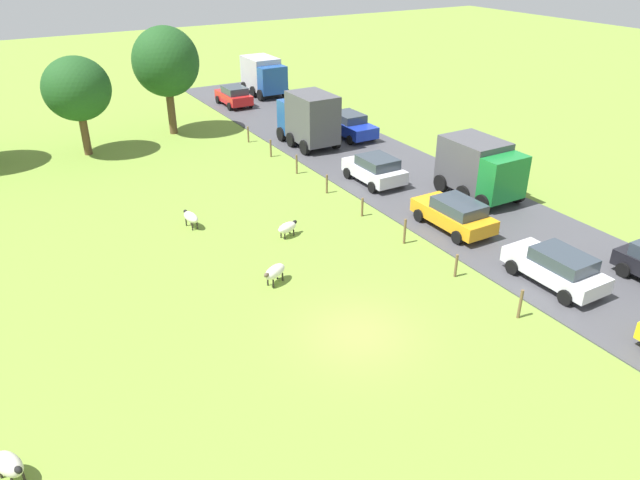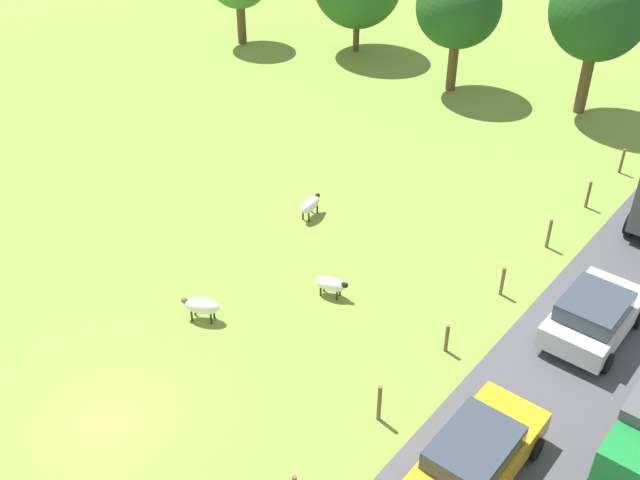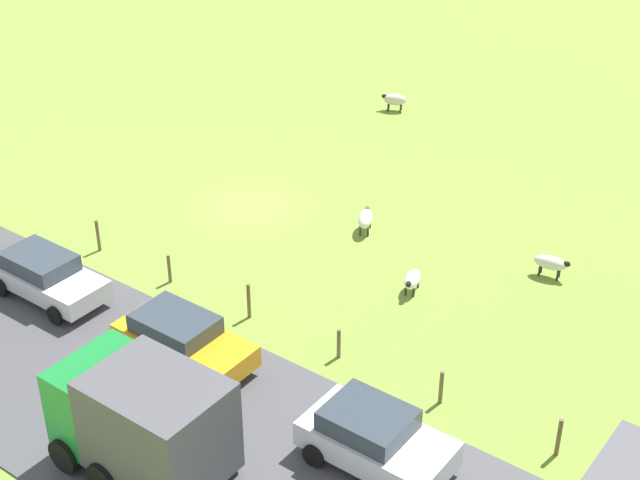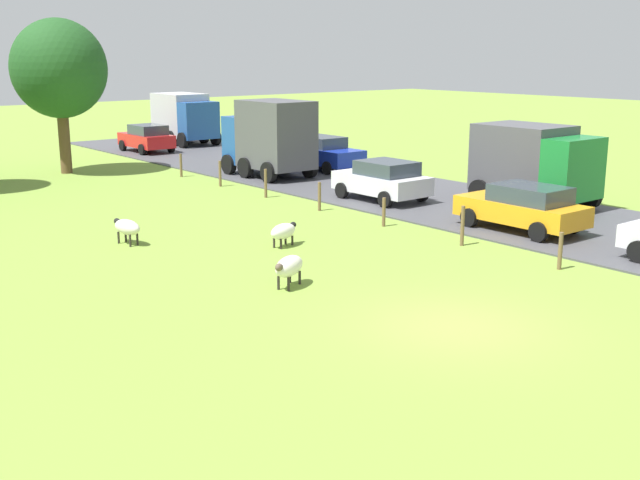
{
  "view_description": "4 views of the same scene",
  "coord_description": "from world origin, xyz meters",
  "px_view_note": "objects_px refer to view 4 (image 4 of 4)",
  "views": [
    {
      "loc": [
        -10.3,
        -14.76,
        13.11
      ],
      "look_at": [
        1.1,
        4.68,
        1.48
      ],
      "focal_mm": 33.59,
      "sensor_mm": 36.0,
      "label": 1
    },
    {
      "loc": [
        13.57,
        -7.27,
        16.05
      ],
      "look_at": [
        0.41,
        8.89,
        1.51
      ],
      "focal_mm": 42.22,
      "sensor_mm": 36.0,
      "label": 2
    },
    {
      "loc": [
        24.52,
        21.57,
        17.48
      ],
      "look_at": [
        2.13,
        4.96,
        1.21
      ],
      "focal_mm": 52.78,
      "sensor_mm": 36.0,
      "label": 3
    },
    {
      "loc": [
        -12.64,
        -10.85,
        5.93
      ],
      "look_at": [
        -0.01,
        4.72,
        1.08
      ],
      "focal_mm": 43.94,
      "sensor_mm": 36.0,
      "label": 4
    }
  ],
  "objects_px": {
    "truck_0": "(534,163)",
    "truck_2": "(270,137)",
    "truck_1": "(184,117)",
    "car_5": "(323,152)",
    "sheep_0": "(127,227)",
    "sheep_2": "(289,267)",
    "tree_0": "(59,69)",
    "car_3": "(523,207)",
    "car_4": "(383,180)",
    "sheep_1": "(284,231)",
    "car_2": "(147,138)"
  },
  "relations": [
    {
      "from": "truck_0",
      "to": "tree_0",
      "type": "bearing_deg",
      "value": 118.2
    },
    {
      "from": "car_2",
      "to": "sheep_2",
      "type": "bearing_deg",
      "value": -109.84
    },
    {
      "from": "truck_2",
      "to": "car_3",
      "type": "distance_m",
      "value": 14.92
    },
    {
      "from": "tree_0",
      "to": "car_4",
      "type": "height_order",
      "value": "tree_0"
    },
    {
      "from": "car_5",
      "to": "truck_0",
      "type": "bearing_deg",
      "value": -89.19
    },
    {
      "from": "sheep_0",
      "to": "sheep_1",
      "type": "bearing_deg",
      "value": -42.32
    },
    {
      "from": "truck_1",
      "to": "car_5",
      "type": "distance_m",
      "value": 14.37
    },
    {
      "from": "sheep_1",
      "to": "sheep_0",
      "type": "bearing_deg",
      "value": 137.68
    },
    {
      "from": "sheep_0",
      "to": "tree_0",
      "type": "height_order",
      "value": "tree_0"
    },
    {
      "from": "sheep_2",
      "to": "truck_1",
      "type": "height_order",
      "value": "truck_1"
    },
    {
      "from": "sheep_0",
      "to": "truck_2",
      "type": "distance_m",
      "value": 13.98
    },
    {
      "from": "truck_2",
      "to": "car_4",
      "type": "height_order",
      "value": "truck_2"
    },
    {
      "from": "car_3",
      "to": "truck_1",
      "type": "bearing_deg",
      "value": 82.64
    },
    {
      "from": "sheep_1",
      "to": "truck_1",
      "type": "distance_m",
      "value": 28.32
    },
    {
      "from": "sheep_1",
      "to": "car_2",
      "type": "bearing_deg",
      "value": 72.7
    },
    {
      "from": "car_3",
      "to": "truck_0",
      "type": "bearing_deg",
      "value": 32.33
    },
    {
      "from": "tree_0",
      "to": "truck_2",
      "type": "height_order",
      "value": "tree_0"
    },
    {
      "from": "truck_1",
      "to": "car_4",
      "type": "distance_m",
      "value": 22.75
    },
    {
      "from": "truck_0",
      "to": "car_3",
      "type": "bearing_deg",
      "value": -147.67
    },
    {
      "from": "sheep_0",
      "to": "car_2",
      "type": "bearing_deg",
      "value": 61.6
    },
    {
      "from": "sheep_0",
      "to": "truck_1",
      "type": "bearing_deg",
      "value": 56.71
    },
    {
      "from": "sheep_2",
      "to": "car_4",
      "type": "distance_m",
      "value": 12.3
    },
    {
      "from": "car_4",
      "to": "sheep_0",
      "type": "bearing_deg",
      "value": -178.98
    },
    {
      "from": "sheep_0",
      "to": "truck_2",
      "type": "bearing_deg",
      "value": 35.62
    },
    {
      "from": "sheep_0",
      "to": "truck_1",
      "type": "distance_m",
      "value": 27.11
    },
    {
      "from": "car_4",
      "to": "car_5",
      "type": "xyz_separation_m",
      "value": [
        3.53,
        8.1,
        0.02
      ]
    },
    {
      "from": "truck_1",
      "to": "car_4",
      "type": "height_order",
      "value": "truck_1"
    },
    {
      "from": "car_3",
      "to": "car_5",
      "type": "distance_m",
      "value": 15.52
    },
    {
      "from": "sheep_0",
      "to": "car_4",
      "type": "bearing_deg",
      "value": 1.02
    },
    {
      "from": "sheep_0",
      "to": "truck_1",
      "type": "relative_size",
      "value": 0.27
    },
    {
      "from": "truck_0",
      "to": "car_3",
      "type": "height_order",
      "value": "truck_0"
    },
    {
      "from": "truck_2",
      "to": "car_5",
      "type": "bearing_deg",
      "value": 3.25
    },
    {
      "from": "sheep_1",
      "to": "tree_0",
      "type": "relative_size",
      "value": 0.16
    },
    {
      "from": "truck_1",
      "to": "car_4",
      "type": "xyz_separation_m",
      "value": [
        -3.64,
        -22.44,
        -0.89
      ]
    },
    {
      "from": "sheep_1",
      "to": "truck_0",
      "type": "xyz_separation_m",
      "value": [
        11.29,
        -1.0,
        1.26
      ]
    },
    {
      "from": "car_4",
      "to": "car_5",
      "type": "relative_size",
      "value": 0.91
    },
    {
      "from": "truck_0",
      "to": "truck_1",
      "type": "bearing_deg",
      "value": 90.15
    },
    {
      "from": "sheep_0",
      "to": "sheep_2",
      "type": "distance_m",
      "value": 7.0
    },
    {
      "from": "car_5",
      "to": "sheep_2",
      "type": "bearing_deg",
      "value": -131.77
    },
    {
      "from": "car_2",
      "to": "car_3",
      "type": "distance_m",
      "value": 27.24
    },
    {
      "from": "truck_1",
      "to": "truck_2",
      "type": "relative_size",
      "value": 1.01
    },
    {
      "from": "sheep_2",
      "to": "tree_0",
      "type": "relative_size",
      "value": 0.17
    },
    {
      "from": "truck_0",
      "to": "truck_2",
      "type": "xyz_separation_m",
      "value": [
        -3.63,
        12.43,
        0.21
      ]
    },
    {
      "from": "truck_1",
      "to": "car_3",
      "type": "xyz_separation_m",
      "value": [
        -3.8,
        -29.42,
        -0.92
      ]
    },
    {
      "from": "tree_0",
      "to": "car_3",
      "type": "bearing_deg",
      "value": -73.03
    },
    {
      "from": "sheep_1",
      "to": "sheep_2",
      "type": "xyz_separation_m",
      "value": [
        -2.46,
        -3.57,
        0.07
      ]
    },
    {
      "from": "sheep_2",
      "to": "truck_0",
      "type": "distance_m",
      "value": 14.04
    },
    {
      "from": "car_4",
      "to": "sheep_2",
      "type": "bearing_deg",
      "value": -144.75
    },
    {
      "from": "sheep_2",
      "to": "tree_0",
      "type": "distance_m",
      "value": 23.21
    },
    {
      "from": "truck_0",
      "to": "sheep_0",
      "type": "bearing_deg",
      "value": 163.84
    }
  ]
}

